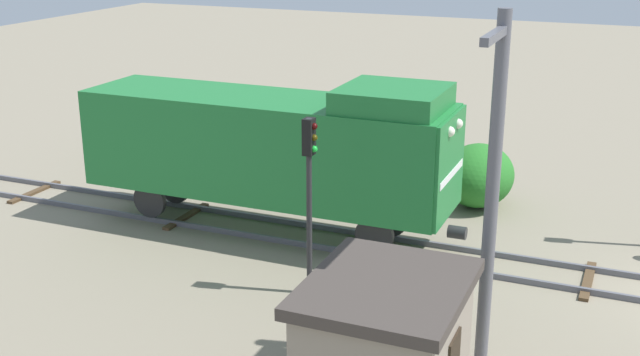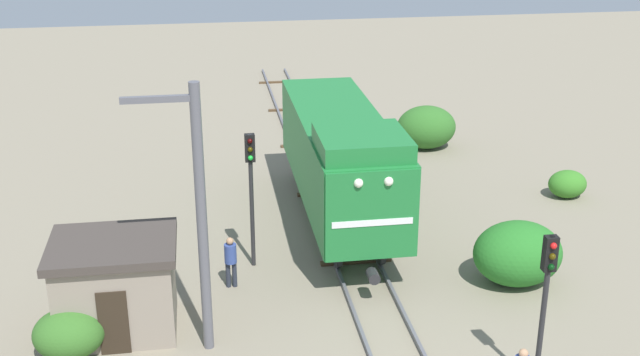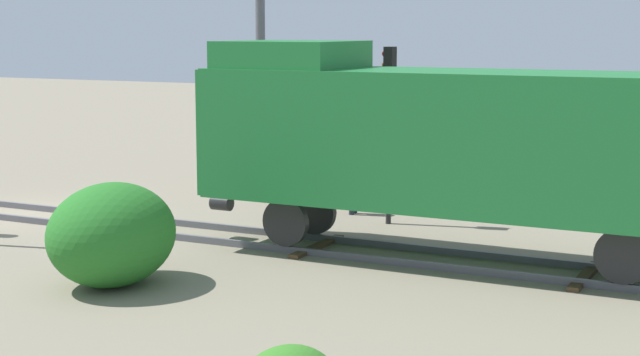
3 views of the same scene
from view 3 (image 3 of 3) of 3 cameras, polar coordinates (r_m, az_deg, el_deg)
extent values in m
plane|color=gray|center=(27.98, -17.21, -2.06)|extent=(110.14, 110.14, 0.00)
cube|color=#595960|center=(28.48, -16.23, -1.66)|extent=(0.10, 73.43, 0.16)
cube|color=#4C3823|center=(25.98, -12.32, -2.58)|extent=(2.40, 0.24, 0.09)
cube|color=#4C3823|center=(22.72, -0.15, -4.00)|extent=(2.40, 0.24, 0.09)
cube|color=#4C3823|center=(20.79, 15.18, -5.53)|extent=(2.40, 0.24, 0.09)
cube|color=#1E7233|center=(21.03, 7.81, 2.25)|extent=(2.90, 11.00, 2.90)
cube|color=#1E7233|center=(22.46, -1.64, 7.22)|extent=(2.75, 2.80, 0.60)
cube|color=#1E7233|center=(23.39, -5.19, 2.95)|extent=(2.84, 0.10, 2.84)
cube|color=white|center=(23.43, -5.27, 2.47)|extent=(2.46, 0.06, 0.20)
sphere|color=white|center=(23.72, -4.76, 5.70)|extent=(0.28, 0.28, 0.28)
sphere|color=white|center=(22.95, -5.93, 5.58)|extent=(0.28, 0.28, 0.28)
cylinder|color=#262628|center=(23.81, -5.74, -1.45)|extent=(0.36, 0.50, 0.36)
cylinder|color=#262628|center=(23.41, -0.33, -1.96)|extent=(0.18, 1.10, 1.10)
cylinder|color=#262628|center=(22.16, -2.02, -2.58)|extent=(0.18, 1.10, 1.10)
cylinder|color=#262628|center=(21.19, 17.86, -3.53)|extent=(0.18, 1.10, 1.10)
cylinder|color=#262628|center=(19.80, 17.22, -4.35)|extent=(0.18, 1.10, 1.10)
cylinder|color=#262628|center=(25.25, 4.05, 2.43)|extent=(0.14, 0.14, 4.58)
cube|color=black|center=(25.12, 4.09, 6.61)|extent=(0.32, 0.24, 0.90)
sphere|color=#390606|center=(25.16, 3.80, 7.23)|extent=(0.16, 0.16, 0.16)
sphere|color=#3C3306|center=(25.17, 3.80, 6.59)|extent=(0.16, 0.16, 0.16)
sphere|color=green|center=(25.18, 3.79, 5.95)|extent=(0.16, 0.16, 0.16)
cylinder|color=#262B38|center=(26.88, 2.03, -1.18)|extent=(0.15, 0.15, 0.85)
cylinder|color=#262B38|center=(26.70, 1.85, -1.24)|extent=(0.15, 0.15, 0.85)
cylinder|color=#33478C|center=(26.67, 1.95, 0.34)|extent=(0.38, 0.38, 0.62)
sphere|color=tan|center=(26.61, 1.96, 1.25)|extent=(0.23, 0.23, 0.23)
cylinder|color=#595960|center=(28.65, -3.47, 6.14)|extent=(0.28, 0.28, 7.51)
cube|color=gray|center=(30.44, 1.16, 1.57)|extent=(3.20, 2.60, 2.50)
cube|color=#3F3833|center=(30.30, 1.16, 4.14)|extent=(3.50, 2.90, 0.24)
cube|color=#2D2319|center=(31.07, -1.05, 1.16)|extent=(0.80, 0.06, 1.90)
ellipsoid|color=#356A26|center=(32.13, 0.06, 0.95)|extent=(1.91, 1.56, 1.39)
ellipsoid|color=#277226|center=(19.71, -12.01, -3.24)|extent=(2.84, 2.32, 2.06)
camera|label=1|loc=(43.77, 3.65, 14.12)|focal=45.00mm
camera|label=2|loc=(42.25, -28.14, 17.70)|focal=45.00mm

